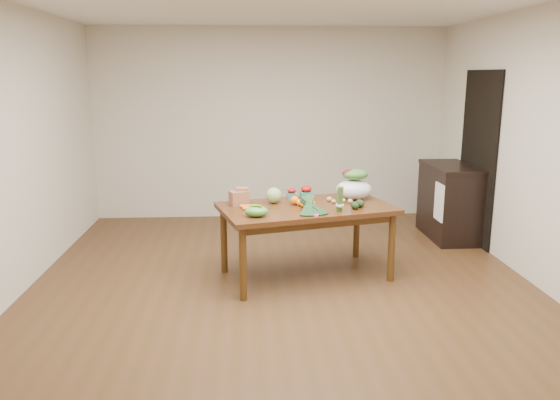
{
  "coord_description": "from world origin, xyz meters",
  "views": [
    {
      "loc": [
        -0.34,
        -4.84,
        2.04
      ],
      "look_at": [
        -0.04,
        0.0,
        0.93
      ],
      "focal_mm": 35.0,
      "sensor_mm": 36.0,
      "label": 1
    }
  ],
  "objects": [
    {
      "name": "potato_e",
      "position": [
        0.72,
        0.56,
        0.77
      ],
      "size": [
        0.06,
        0.05,
        0.05
      ],
      "primitive_type": "ellipsoid",
      "color": "tan",
      "rests_on": "dining_table"
    },
    {
      "name": "carrots",
      "position": [
        -0.29,
        0.42,
        0.76
      ],
      "size": [
        0.27,
        0.27,
        0.03
      ],
      "primitive_type": null,
      "rotation": [
        0.0,
        0.0,
        0.26
      ],
      "color": "orange",
      "rests_on": "dining_table"
    },
    {
      "name": "dining_table",
      "position": [
        0.25,
        0.48,
        0.38
      ],
      "size": [
        1.88,
        1.35,
        0.75
      ],
      "primitive_type": "cube",
      "rotation": [
        0.0,
        0.0,
        0.26
      ],
      "color": "#4E2B12",
      "rests_on": "floor"
    },
    {
      "name": "potato_c",
      "position": [
        0.65,
        0.6,
        0.77
      ],
      "size": [
        0.05,
        0.05,
        0.04
      ],
      "primitive_type": "ellipsoid",
      "color": "#D6C67B",
      "rests_on": "dining_table"
    },
    {
      "name": "asparagus_bundle",
      "position": [
        0.55,
        0.22,
        0.88
      ],
      "size": [
        0.11,
        0.13,
        0.26
      ],
      "primitive_type": null,
      "rotation": [
        0.15,
        0.0,
        0.26
      ],
      "color": "#537C39",
      "rests_on": "dining_table"
    },
    {
      "name": "avocado_a",
      "position": [
        0.71,
        0.32,
        0.79
      ],
      "size": [
        0.1,
        0.13,
        0.07
      ],
      "primitive_type": "ellipsoid",
      "rotation": [
        0.0,
        0.0,
        0.3
      ],
      "color": "black",
      "rests_on": "dining_table"
    },
    {
      "name": "doorway_dark",
      "position": [
        2.48,
        1.6,
        1.05
      ],
      "size": [
        0.02,
        1.0,
        2.1
      ],
      "primitive_type": "cube",
      "color": "black",
      "rests_on": "floor"
    },
    {
      "name": "floor",
      "position": [
        0.0,
        0.0,
        0.0
      ],
      "size": [
        6.0,
        6.0,
        0.0
      ],
      "primitive_type": "plane",
      "color": "#51311B",
      "rests_on": "ground"
    },
    {
      "name": "strawberry_basket_b",
      "position": [
        0.29,
        0.79,
        0.81
      ],
      "size": [
        0.15,
        0.15,
        0.11
      ],
      "primitive_type": null,
      "rotation": [
        0.0,
        0.0,
        0.26
      ],
      "color": "red",
      "rests_on": "dining_table"
    },
    {
      "name": "salad_bag",
      "position": [
        0.79,
        0.75,
        0.9
      ],
      "size": [
        0.44,
        0.37,
        0.29
      ],
      "primitive_type": null,
      "rotation": [
        0.0,
        0.0,
        0.26
      ],
      "color": "white",
      "rests_on": "dining_table"
    },
    {
      "name": "avocado_b",
      "position": [
        0.78,
        0.39,
        0.79
      ],
      "size": [
        0.11,
        0.13,
        0.08
      ],
      "primitive_type": "ellipsoid",
      "rotation": [
        0.0,
        0.0,
        0.3
      ],
      "color": "black",
      "rests_on": "dining_table"
    },
    {
      "name": "cabinet",
      "position": [
        2.22,
        1.76,
        0.47
      ],
      "size": [
        0.52,
        1.02,
        0.94
      ],
      "primitive_type": "cube",
      "color": "black",
      "rests_on": "floor"
    },
    {
      "name": "potato_a",
      "position": [
        0.55,
        0.58,
        0.77
      ],
      "size": [
        0.05,
        0.04,
        0.04
      ],
      "primitive_type": "ellipsoid",
      "color": "tan",
      "rests_on": "dining_table"
    },
    {
      "name": "dish_towel",
      "position": [
        1.96,
        1.4,
        0.55
      ],
      "size": [
        0.02,
        0.28,
        0.45
      ],
      "primitive_type": "cube",
      "color": "white",
      "rests_on": "cabinet"
    },
    {
      "name": "orange_a",
      "position": [
        0.14,
        0.54,
        0.8
      ],
      "size": [
        0.09,
        0.09,
        0.09
      ],
      "primitive_type": "sphere",
      "color": "#FF570F",
      "rests_on": "dining_table"
    },
    {
      "name": "paper_bag",
      "position": [
        -0.42,
        0.58,
        0.84
      ],
      "size": [
        0.28,
        0.26,
        0.17
      ],
      "primitive_type": null,
      "rotation": [
        0.0,
        0.0,
        0.26
      ],
      "color": "#976143",
      "rests_on": "dining_table"
    },
    {
      "name": "strawberry_basket_a",
      "position": [
        0.13,
        0.82,
        0.8
      ],
      "size": [
        0.12,
        0.12,
        0.09
      ],
      "primitive_type": null,
      "rotation": [
        0.0,
        0.0,
        0.26
      ],
      "color": "red",
      "rests_on": "dining_table"
    },
    {
      "name": "kale_bunch",
      "position": [
        0.27,
        0.15,
        0.83
      ],
      "size": [
        0.41,
        0.47,
        0.16
      ],
      "primitive_type": null,
      "rotation": [
        0.0,
        0.0,
        0.26
      ],
      "color": "black",
      "rests_on": "dining_table"
    },
    {
      "name": "mandarin_cluster",
      "position": [
        0.25,
        0.46,
        0.8
      ],
      "size": [
        0.22,
        0.22,
        0.1
      ],
      "primitive_type": null,
      "rotation": [
        0.0,
        0.0,
        0.26
      ],
      "color": "#FBA90F",
      "rests_on": "dining_table"
    },
    {
      "name": "room_walls",
      "position": [
        0.0,
        0.0,
        1.35
      ],
      "size": [
        5.02,
        6.02,
        2.7
      ],
      "color": "beige",
      "rests_on": "floor"
    },
    {
      "name": "potato_d",
      "position": [
        0.52,
        0.66,
        0.77
      ],
      "size": [
        0.06,
        0.05,
        0.05
      ],
      "primitive_type": "ellipsoid",
      "color": "tan",
      "rests_on": "dining_table"
    },
    {
      "name": "snap_pea_bag",
      "position": [
        -0.26,
        0.09,
        0.8
      ],
      "size": [
        0.22,
        0.17,
        0.1
      ],
      "primitive_type": "ellipsoid",
      "color": "#53A036",
      "rests_on": "dining_table"
    },
    {
      "name": "cabbage",
      "position": [
        -0.07,
        0.63,
        0.83
      ],
      "size": [
        0.16,
        0.16,
        0.16
      ],
      "primitive_type": "sphere",
      "color": "#9AB367",
      "rests_on": "dining_table"
    },
    {
      "name": "orange_b",
      "position": [
        0.29,
        0.65,
        0.79
      ],
      "size": [
        0.08,
        0.08,
        0.08
      ],
      "primitive_type": "sphere",
      "color": "orange",
      "rests_on": "dining_table"
    },
    {
      "name": "orange_c",
      "position": [
        0.32,
        0.59,
        0.79
      ],
      "size": [
        0.08,
        0.08,
        0.08
      ],
      "primitive_type": "sphere",
      "color": "orange",
      "rests_on": "dining_table"
    },
    {
      "name": "potato_b",
      "position": [
        0.59,
        0.51,
        0.77
      ],
      "size": [
        0.04,
        0.04,
        0.04
      ],
      "primitive_type": "ellipsoid",
      "color": "tan",
      "rests_on": "dining_table"
    }
  ]
}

